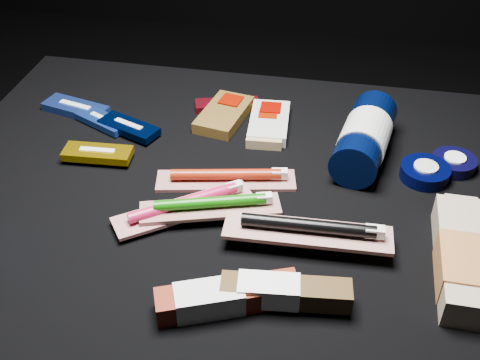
# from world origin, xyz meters

# --- Properties ---
(ground) EXTENTS (3.00, 3.00, 0.00)m
(ground) POSITION_xyz_m (0.00, 0.00, 0.00)
(ground) COLOR black
(ground) RESTS_ON ground
(cloth_table) EXTENTS (0.98, 0.78, 0.40)m
(cloth_table) POSITION_xyz_m (0.00, 0.00, 0.20)
(cloth_table) COLOR black
(cloth_table) RESTS_ON ground
(luna_bar_0) EXTENTS (0.13, 0.08, 0.02)m
(luna_bar_0) POSITION_xyz_m (-0.33, 0.18, 0.41)
(luna_bar_0) COLOR #22419E
(luna_bar_0) RESTS_ON cloth_table
(luna_bar_1) EXTENTS (0.11, 0.08, 0.01)m
(luna_bar_1) POSITION_xyz_m (-0.27, 0.15, 0.41)
(luna_bar_1) COLOR #2049B3
(luna_bar_1) RESTS_ON cloth_table
(luna_bar_2) EXTENTS (0.12, 0.08, 0.01)m
(luna_bar_2) POSITION_xyz_m (-0.21, 0.13, 0.41)
(luna_bar_2) COLOR black
(luna_bar_2) RESTS_ON cloth_table
(luna_bar_3) EXTENTS (0.12, 0.05, 0.01)m
(luna_bar_3) POSITION_xyz_m (-0.23, 0.04, 0.41)
(luna_bar_3) COLOR #AA8305
(luna_bar_3) RESTS_ON cloth_table
(clif_bar_0) EXTENTS (0.09, 0.14, 0.02)m
(clif_bar_0) POSITION_xyz_m (-0.05, 0.21, 0.41)
(clif_bar_0) COLOR brown
(clif_bar_0) RESTS_ON cloth_table
(clif_bar_1) EXTENTS (0.08, 0.13, 0.02)m
(clif_bar_1) POSITION_xyz_m (0.03, 0.20, 0.41)
(clif_bar_1) COLOR beige
(clif_bar_1) RESTS_ON cloth_table
(clif_bar_2) EXTENTS (0.07, 0.12, 0.02)m
(clif_bar_2) POSITION_xyz_m (0.03, 0.19, 0.41)
(clif_bar_2) COLOR tan
(clif_bar_2) RESTS_ON cloth_table
(power_bar) EXTENTS (0.12, 0.07, 0.01)m
(power_bar) POSITION_xyz_m (-0.05, 0.25, 0.41)
(power_bar) COLOR maroon
(power_bar) RESTS_ON cloth_table
(lotion_bottle) EXTENTS (0.11, 0.25, 0.08)m
(lotion_bottle) POSITION_xyz_m (0.20, 0.14, 0.44)
(lotion_bottle) COLOR black
(lotion_bottle) RESTS_ON cloth_table
(cream_tin_upper) EXTENTS (0.07, 0.07, 0.02)m
(cream_tin_upper) POSITION_xyz_m (0.35, 0.13, 0.41)
(cream_tin_upper) COLOR black
(cream_tin_upper) RESTS_ON cloth_table
(cream_tin_lower) EXTENTS (0.08, 0.08, 0.02)m
(cream_tin_lower) POSITION_xyz_m (0.30, 0.10, 0.41)
(cream_tin_lower) COLOR black
(cream_tin_lower) RESTS_ON cloth_table
(bodywash_bottle) EXTENTS (0.08, 0.22, 0.05)m
(bodywash_bottle) POSITION_xyz_m (0.34, -0.11, 0.42)
(bodywash_bottle) COLOR tan
(bodywash_bottle) RESTS_ON cloth_table
(toothbrush_pack_0) EXTENTS (0.23, 0.09, 0.02)m
(toothbrush_pack_0) POSITION_xyz_m (-0.01, 0.03, 0.41)
(toothbrush_pack_0) COLOR #AEA5A2
(toothbrush_pack_0) RESTS_ON cloth_table
(toothbrush_pack_1) EXTENTS (0.20, 0.17, 0.02)m
(toothbrush_pack_1) POSITION_xyz_m (-0.05, -0.06, 0.42)
(toothbrush_pack_1) COLOR silver
(toothbrush_pack_1) RESTS_ON cloth_table
(toothbrush_pack_2) EXTENTS (0.21, 0.11, 0.02)m
(toothbrush_pack_2) POSITION_xyz_m (-0.01, -0.06, 0.42)
(toothbrush_pack_2) COLOR #A5A09A
(toothbrush_pack_2) RESTS_ON cloth_table
(toothbrush_pack_3) EXTENTS (0.24, 0.06, 0.03)m
(toothbrush_pack_3) POSITION_xyz_m (0.13, -0.09, 0.43)
(toothbrush_pack_3) COLOR #BBB4AE
(toothbrush_pack_3) RESTS_ON cloth_table
(toothpaste_carton_red) EXTENTS (0.18, 0.10, 0.04)m
(toothpaste_carton_red) POSITION_xyz_m (0.04, -0.23, 0.42)
(toothpaste_carton_red) COLOR maroon
(toothpaste_carton_red) RESTS_ON cloth_table
(toothpaste_carton_green) EXTENTS (0.17, 0.05, 0.03)m
(toothpaste_carton_green) POSITION_xyz_m (0.11, -0.21, 0.42)
(toothpaste_carton_green) COLOR #3E290F
(toothpaste_carton_green) RESTS_ON cloth_table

